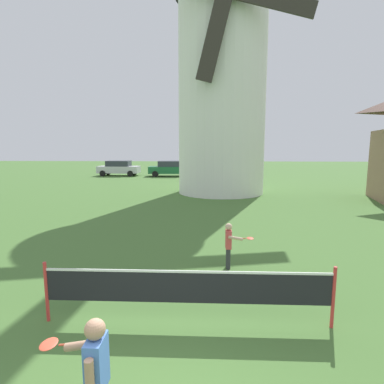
{
  "coord_description": "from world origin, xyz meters",
  "views": [
    {
      "loc": [
        0.63,
        -2.89,
        3.11
      ],
      "look_at": [
        0.33,
        4.18,
        2.06
      ],
      "focal_mm": 29.08,
      "sensor_mm": 36.0,
      "label": 1
    }
  ],
  "objects_px": {
    "tennis_net": "(187,287)",
    "player_far": "(229,243)",
    "windmill": "(222,71)",
    "parked_car_cream": "(221,168)",
    "player_near": "(95,375)",
    "parked_car_silver": "(119,168)",
    "parked_car_green": "(170,168)"
  },
  "relations": [
    {
      "from": "player_far",
      "to": "parked_car_green",
      "type": "xyz_separation_m",
      "value": [
        -4.21,
        24.27,
        0.14
      ]
    },
    {
      "from": "player_near",
      "to": "parked_car_silver",
      "type": "xyz_separation_m",
      "value": [
        -7.93,
        29.36,
        0.02
      ]
    },
    {
      "from": "player_near",
      "to": "parked_car_cream",
      "type": "relative_size",
      "value": 0.32
    },
    {
      "from": "tennis_net",
      "to": "player_far",
      "type": "distance_m",
      "value": 2.74
    },
    {
      "from": "tennis_net",
      "to": "parked_car_silver",
      "type": "height_order",
      "value": "parked_car_silver"
    },
    {
      "from": "player_far",
      "to": "parked_car_cream",
      "type": "bearing_deg",
      "value": 87.71
    },
    {
      "from": "windmill",
      "to": "player_far",
      "type": "bearing_deg",
      "value": -91.83
    },
    {
      "from": "windmill",
      "to": "parked_car_cream",
      "type": "bearing_deg",
      "value": 87.2
    },
    {
      "from": "windmill",
      "to": "parked_car_silver",
      "type": "relative_size",
      "value": 3.71
    },
    {
      "from": "player_far",
      "to": "parked_car_green",
      "type": "relative_size",
      "value": 0.26
    },
    {
      "from": "windmill",
      "to": "tennis_net",
      "type": "relative_size",
      "value": 3.16
    },
    {
      "from": "tennis_net",
      "to": "parked_car_green",
      "type": "distance_m",
      "value": 27.05
    },
    {
      "from": "tennis_net",
      "to": "player_near",
      "type": "distance_m",
      "value": 2.39
    },
    {
      "from": "parked_car_cream",
      "to": "tennis_net",
      "type": "bearing_deg",
      "value": -94.01
    },
    {
      "from": "player_near",
      "to": "parked_car_silver",
      "type": "distance_m",
      "value": 30.41
    },
    {
      "from": "player_far",
      "to": "parked_car_silver",
      "type": "relative_size",
      "value": 0.27
    },
    {
      "from": "player_far",
      "to": "parked_car_silver",
      "type": "bearing_deg",
      "value": 111.51
    },
    {
      "from": "parked_car_silver",
      "to": "windmill",
      "type": "bearing_deg",
      "value": -48.62
    },
    {
      "from": "windmill",
      "to": "parked_car_silver",
      "type": "distance_m",
      "value": 16.8
    },
    {
      "from": "tennis_net",
      "to": "parked_car_cream",
      "type": "height_order",
      "value": "parked_car_cream"
    },
    {
      "from": "player_near",
      "to": "player_far",
      "type": "height_order",
      "value": "player_near"
    },
    {
      "from": "windmill",
      "to": "player_near",
      "type": "relative_size",
      "value": 11.38
    },
    {
      "from": "windmill",
      "to": "parked_car_cream",
      "type": "distance_m",
      "value": 13.66
    },
    {
      "from": "windmill",
      "to": "tennis_net",
      "type": "distance_m",
      "value": 17.28
    },
    {
      "from": "parked_car_silver",
      "to": "parked_car_green",
      "type": "height_order",
      "value": "same"
    },
    {
      "from": "tennis_net",
      "to": "player_near",
      "type": "height_order",
      "value": "player_near"
    },
    {
      "from": "windmill",
      "to": "parked_car_green",
      "type": "relative_size",
      "value": 3.54
    },
    {
      "from": "player_near",
      "to": "parked_car_green",
      "type": "height_order",
      "value": "parked_car_green"
    },
    {
      "from": "player_near",
      "to": "parked_car_silver",
      "type": "height_order",
      "value": "parked_car_silver"
    },
    {
      "from": "player_near",
      "to": "parked_car_silver",
      "type": "relative_size",
      "value": 0.33
    },
    {
      "from": "tennis_net",
      "to": "player_near",
      "type": "bearing_deg",
      "value": -109.93
    },
    {
      "from": "tennis_net",
      "to": "parked_car_silver",
      "type": "relative_size",
      "value": 1.17
    }
  ]
}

